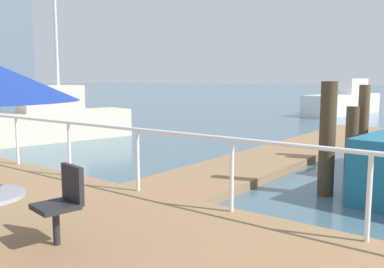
{
  "coord_description": "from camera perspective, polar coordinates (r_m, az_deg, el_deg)",
  "views": [
    {
      "loc": [
        -8.13,
        1.7,
        2.29
      ],
      "look_at": [
        -0.69,
        7.32,
        1.06
      ],
      "focal_mm": 39.2,
      "sensor_mm": 36.0,
      "label": 1
    }
  ],
  "objects": [
    {
      "name": "dock_piling_1",
      "position": [
        11.82,
        22.23,
        1.04
      ],
      "size": [
        0.28,
        0.28,
        2.14
      ],
      "primitive_type": "cylinder",
      "color": "brown",
      "rests_on": "ground_plane"
    },
    {
      "name": "boardwalk_railing",
      "position": [
        7.74,
        -12.35,
        -0.35
      ],
      "size": [
        0.06,
        24.18,
        1.08
      ],
      "color": "white",
      "rests_on": "boardwalk"
    },
    {
      "name": "dock_piling_0",
      "position": [
        11.54,
        20.9,
        -0.41
      ],
      "size": [
        0.32,
        0.32,
        1.58
      ],
      "primitive_type": "cylinder",
      "color": "brown",
      "rests_on": "ground_plane"
    },
    {
      "name": "moored_boat_3",
      "position": [
        28.77,
        19.96,
        4.2
      ],
      "size": [
        7.53,
        2.84,
        2.29
      ],
      "color": "white",
      "rests_on": "ground_plane"
    },
    {
      "name": "floating_dock",
      "position": [
        13.22,
        13.65,
        -2.25
      ],
      "size": [
        14.7,
        2.0,
        0.18
      ],
      "primitive_type": "cube",
      "color": "#93704C",
      "rests_on": "ground_plane"
    },
    {
      "name": "moored_boat_1",
      "position": [
        16.48,
        -17.82,
        2.03
      ],
      "size": [
        5.58,
        2.65,
        8.86
      ],
      "color": "beige",
      "rests_on": "ground_plane"
    },
    {
      "name": "cafe_chair_0",
      "position": [
        5.09,
        -17.11,
        -8.37
      ],
      "size": [
        0.54,
        0.52,
        0.9
      ],
      "color": "#262628",
      "rests_on": "boardwalk"
    },
    {
      "name": "skyline_tower_7",
      "position": [
        154.64,
        -24.12,
        13.98
      ],
      "size": [
        13.15,
        13.66,
        42.63
      ],
      "primitive_type": "cube",
      "rotation": [
        0.0,
        0.0,
        -0.07
      ],
      "color": "slate",
      "rests_on": "ground_plane"
    },
    {
      "name": "dock_piling_2",
      "position": [
        8.58,
        17.93,
        -0.66
      ],
      "size": [
        0.31,
        0.31,
        2.24
      ],
      "primitive_type": "cylinder",
      "color": "#473826",
      "rests_on": "ground_plane"
    }
  ]
}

